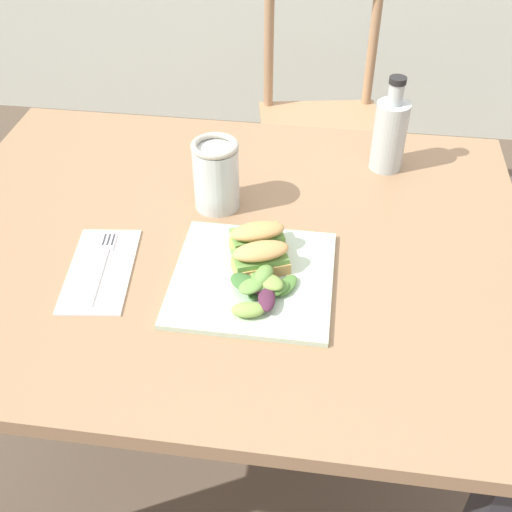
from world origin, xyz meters
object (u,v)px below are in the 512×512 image
(chair_wooden_far, at_px, (322,123))
(plate_lunch, at_px, (253,278))
(sandwich_half_back, at_px, (257,238))
(fork_on_napkin, at_px, (102,262))
(sandwich_half_front, at_px, (261,258))
(mason_jar_iced_tea, at_px, (216,178))
(bottle_cold_brew, at_px, (389,138))
(dining_table, at_px, (225,291))

(chair_wooden_far, bearing_deg, plate_lunch, -93.68)
(sandwich_half_back, xyz_separation_m, fork_on_napkin, (-0.26, -0.06, -0.03))
(plate_lunch, xyz_separation_m, fork_on_napkin, (-0.27, 0.00, 0.00))
(chair_wooden_far, distance_m, plate_lunch, 1.14)
(sandwich_half_front, height_order, mason_jar_iced_tea, mason_jar_iced_tea)
(plate_lunch, distance_m, fork_on_napkin, 0.27)
(chair_wooden_far, relative_size, sandwich_half_back, 8.24)
(chair_wooden_far, distance_m, bottle_cold_brew, 0.81)
(fork_on_napkin, bearing_deg, mason_jar_iced_tea, 50.49)
(plate_lunch, height_order, sandwich_half_back, sandwich_half_back)
(plate_lunch, relative_size, sandwich_half_front, 2.54)
(mason_jar_iced_tea, bearing_deg, sandwich_half_back, -54.83)
(dining_table, distance_m, sandwich_half_back, 0.19)
(plate_lunch, xyz_separation_m, sandwich_half_front, (0.01, 0.02, 0.03))
(dining_table, bearing_deg, sandwich_half_back, -29.79)
(plate_lunch, height_order, fork_on_napkin, plate_lunch)
(plate_lunch, relative_size, sandwich_half_back, 2.54)
(sandwich_half_front, bearing_deg, fork_on_napkin, -177.79)
(sandwich_half_front, bearing_deg, dining_table, 131.88)
(chair_wooden_far, distance_m, sandwich_half_back, 1.09)
(sandwich_half_back, height_order, mason_jar_iced_tea, mason_jar_iced_tea)
(fork_on_napkin, xyz_separation_m, bottle_cold_brew, (0.49, 0.39, 0.06))
(dining_table, height_order, fork_on_napkin, fork_on_napkin)
(dining_table, xyz_separation_m, sandwich_half_back, (0.07, -0.04, 0.17))
(sandwich_half_back, distance_m, mason_jar_iced_tea, 0.17)
(dining_table, bearing_deg, fork_on_napkin, -152.12)
(sandwich_half_front, relative_size, mason_jar_iced_tea, 0.77)
(chair_wooden_far, relative_size, fork_on_napkin, 4.68)
(sandwich_half_front, height_order, sandwich_half_back, same)
(bottle_cold_brew, relative_size, mason_jar_iced_tea, 1.45)
(sandwich_half_back, relative_size, fork_on_napkin, 0.57)
(sandwich_half_front, bearing_deg, chair_wooden_far, 86.87)
(bottle_cold_brew, distance_m, mason_jar_iced_tea, 0.37)
(fork_on_napkin, distance_m, bottle_cold_brew, 0.63)
(dining_table, relative_size, chair_wooden_far, 1.28)
(chair_wooden_far, xyz_separation_m, sandwich_half_back, (-0.07, -1.03, 0.33))
(dining_table, height_order, plate_lunch, plate_lunch)
(chair_wooden_far, height_order, mason_jar_iced_tea, mason_jar_iced_tea)
(dining_table, distance_m, chair_wooden_far, 1.02)
(sandwich_half_front, xyz_separation_m, bottle_cold_brew, (0.22, 0.38, 0.03))
(sandwich_half_front, distance_m, fork_on_napkin, 0.28)
(plate_lunch, relative_size, mason_jar_iced_tea, 1.94)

